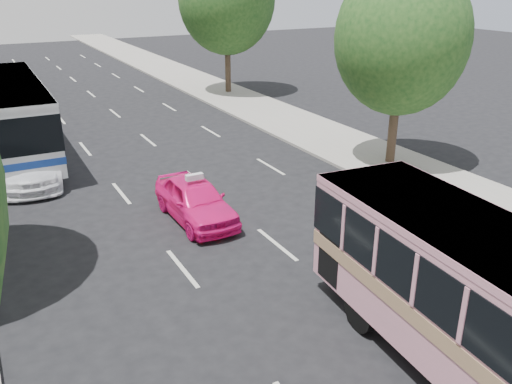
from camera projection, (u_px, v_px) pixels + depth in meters
ground at (329, 329)px, 11.89m from camera, size 120.00×120.00×0.00m
sidewalk_right at (250, 105)px, 31.94m from camera, size 4.00×90.00×0.12m
tree_right_near at (405, 32)px, 20.28m from camera, size 5.10×5.10×7.95m
pink_taxi at (195, 200)px, 16.95m from camera, size 1.63×3.96×1.34m
white_pickup at (29, 162)px, 20.20m from camera, size 2.58×5.27×1.48m
tour_coach_front at (14, 111)px, 22.64m from camera, size 2.47×10.67×3.18m
taxi_roof_sign at (194, 177)px, 16.66m from camera, size 0.55×0.19×0.18m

